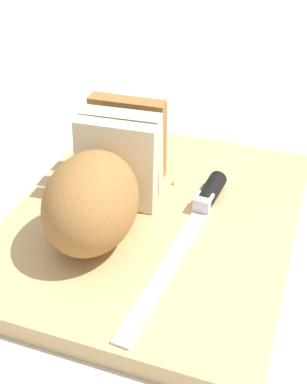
{
  "coord_description": "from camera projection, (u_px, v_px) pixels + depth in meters",
  "views": [
    {
      "loc": [
        -0.42,
        -0.17,
        0.37
      ],
      "look_at": [
        0.0,
        0.0,
        0.05
      ],
      "focal_mm": 49.5,
      "sensor_mm": 36.0,
      "label": 1
    }
  ],
  "objects": [
    {
      "name": "ground_plane",
      "position": [
        154.0,
        230.0,
        0.59
      ],
      "size": [
        3.0,
        3.0,
        0.0
      ],
      "primitive_type": "plane",
      "color": "beige"
    },
    {
      "name": "crumb_stray_right",
      "position": [
        177.0,
        184.0,
        0.62
      ],
      "size": [
        0.0,
        0.0,
        0.0
      ],
      "primitive_type": "sphere",
      "color": "tan",
      "rests_on": "cutting_board"
    },
    {
      "name": "bread_loaf",
      "position": [
        103.0,
        184.0,
        0.54
      ],
      "size": [
        0.21,
        0.12,
        0.1
      ],
      "rotation": [
        0.0,
        0.0,
        0.12
      ],
      "color": "#996633",
      "rests_on": "cutting_board"
    },
    {
      "name": "crumb_near_loaf",
      "position": [
        116.0,
        208.0,
        0.58
      ],
      "size": [
        0.0,
        0.0,
        0.0
      ],
      "primitive_type": "sphere",
      "color": "tan",
      "rests_on": "cutting_board"
    },
    {
      "name": "crumb_near_knife",
      "position": [
        136.0,
        178.0,
        0.63
      ],
      "size": [
        0.0,
        0.0,
        0.0
      ],
      "primitive_type": "sphere",
      "color": "tan",
      "rests_on": "cutting_board"
    },
    {
      "name": "cutting_board",
      "position": [
        154.0,
        223.0,
        0.58
      ],
      "size": [
        0.38,
        0.31,
        0.02
      ],
      "primitive_type": "cube",
      "rotation": [
        0.0,
        0.0,
        0.04
      ],
      "color": "tan",
      "rests_on": "ground_plane"
    },
    {
      "name": "bread_knife",
      "position": [
        200.0,
        210.0,
        0.57
      ],
      "size": [
        0.26,
        0.03,
        0.02
      ],
      "rotation": [
        0.0,
        0.0,
        3.1
      ],
      "color": "silver",
      "rests_on": "cutting_board"
    },
    {
      "name": "crumb_stray_left",
      "position": [
        135.0,
        205.0,
        0.58
      ],
      "size": [
        0.01,
        0.01,
        0.01
      ],
      "primitive_type": "sphere",
      "color": "tan",
      "rests_on": "cutting_board"
    }
  ]
}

